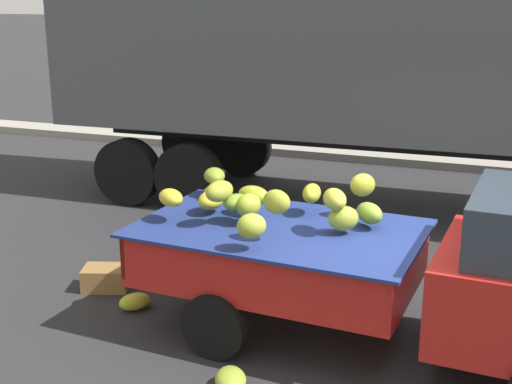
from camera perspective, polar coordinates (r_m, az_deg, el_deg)
ground at (r=6.81m, az=13.47°, el=-13.06°), size 220.00×220.00×0.00m
curb_strip at (r=14.14m, az=17.91°, el=2.20°), size 80.00×0.80×0.16m
pickup_truck at (r=6.36m, az=18.05°, el=-6.73°), size 4.97×2.01×1.70m
semi_trailer at (r=10.64m, az=14.86°, el=11.60°), size 12.07×2.92×3.95m
fallen_banana_bunch_near_tailgate at (r=7.57m, az=-10.12°, el=-9.02°), size 0.39×0.41×0.18m
fallen_banana_bunch_by_wheel at (r=6.08m, az=-2.15°, el=-15.45°), size 0.41×0.46×0.18m
produce_crate at (r=8.13m, az=-12.43°, el=-7.04°), size 0.61×0.51×0.26m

